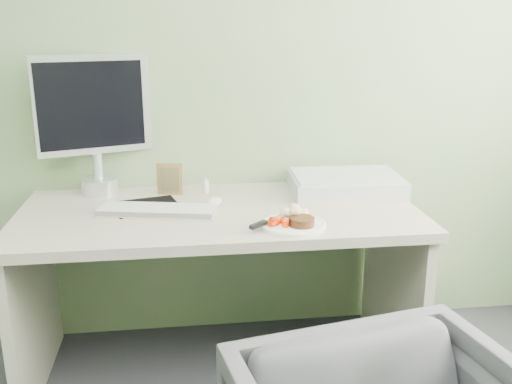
{
  "coord_description": "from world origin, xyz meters",
  "views": [
    {
      "loc": [
        -0.13,
        -0.55,
        1.45
      ],
      "look_at": [
        0.13,
        1.5,
        0.83
      ],
      "focal_mm": 40.0,
      "sensor_mm": 36.0,
      "label": 1
    }
  ],
  "objects": [
    {
      "name": "wall_back",
      "position": [
        0.0,
        2.0,
        1.35
      ],
      "size": [
        3.5,
        0.0,
        3.5
      ],
      "primitive_type": "plane",
      "rotation": [
        1.57,
        0.0,
        0.0
      ],
      "color": "gray",
      "rests_on": "floor"
    },
    {
      "name": "desk",
      "position": [
        0.0,
        1.62,
        0.55
      ],
      "size": [
        1.6,
        0.75,
        0.73
      ],
      "color": "beige",
      "rests_on": "floor"
    },
    {
      "name": "plate",
      "position": [
        0.26,
        1.39,
        0.74
      ],
      "size": [
        0.24,
        0.24,
        0.01
      ],
      "primitive_type": "cylinder",
      "color": "white",
      "rests_on": "desk"
    },
    {
      "name": "steak",
      "position": [
        0.28,
        1.36,
        0.76
      ],
      "size": [
        0.12,
        0.12,
        0.03
      ],
      "primitive_type": "cylinder",
      "rotation": [
        0.0,
        0.0,
        0.33
      ],
      "color": "black",
      "rests_on": "plate"
    },
    {
      "name": "potato_pile",
      "position": [
        0.28,
        1.45,
        0.77
      ],
      "size": [
        0.11,
        0.08,
        0.05
      ],
      "primitive_type": "ellipsoid",
      "rotation": [
        0.0,
        0.0,
        0.15
      ],
      "color": "tan",
      "rests_on": "plate"
    },
    {
      "name": "carrot_heap",
      "position": [
        0.2,
        1.37,
        0.76
      ],
      "size": [
        0.06,
        0.06,
        0.04
      ],
      "primitive_type": "cube",
      "rotation": [
        0.0,
        0.0,
        -0.17
      ],
      "color": "#FF3505",
      "rests_on": "plate"
    },
    {
      "name": "steak_knife",
      "position": [
        0.15,
        1.38,
        0.75
      ],
      "size": [
        0.17,
        0.16,
        0.02
      ],
      "rotation": [
        0.0,
        0.0,
        0.75
      ],
      "color": "silver",
      "rests_on": "plate"
    },
    {
      "name": "mousepad",
      "position": [
        -0.29,
        1.7,
        0.73
      ],
      "size": [
        0.31,
        0.29,
        0.0
      ],
      "primitive_type": "cube",
      "rotation": [
        0.0,
        0.0,
        0.27
      ],
      "color": "black",
      "rests_on": "desk"
    },
    {
      "name": "keyboard",
      "position": [
        -0.24,
        1.6,
        0.75
      ],
      "size": [
        0.47,
        0.23,
        0.02
      ],
      "primitive_type": "cube",
      "rotation": [
        0.0,
        0.0,
        -0.21
      ],
      "color": "white",
      "rests_on": "desk"
    },
    {
      "name": "computer_mouse",
      "position": [
        -0.02,
        1.67,
        0.75
      ],
      "size": [
        0.09,
        0.11,
        0.03
      ],
      "primitive_type": "ellipsoid",
      "rotation": [
        0.0,
        0.0,
        -0.34
      ],
      "color": "white",
      "rests_on": "desk"
    },
    {
      "name": "photo_frame",
      "position": [
        -0.2,
        1.86,
        0.8
      ],
      "size": [
        0.11,
        0.04,
        0.14
      ],
      "primitive_type": "cube",
      "rotation": [
        0.0,
        0.0,
        -0.25
      ],
      "color": "olive",
      "rests_on": "desk"
    },
    {
      "name": "eyedrop_bottle",
      "position": [
        -0.04,
        1.86,
        0.76
      ],
      "size": [
        0.03,
        0.03,
        0.08
      ],
      "color": "white",
      "rests_on": "desk"
    },
    {
      "name": "scanner",
      "position": [
        0.57,
        1.79,
        0.77
      ],
      "size": [
        0.49,
        0.34,
        0.07
      ],
      "primitive_type": "cube",
      "rotation": [
        0.0,
        0.0,
        -0.04
      ],
      "color": "silver",
      "rests_on": "desk"
    },
    {
      "name": "monitor",
      "position": [
        -0.51,
        1.94,
        1.07
      ],
      "size": [
        0.49,
        0.2,
        0.6
      ],
      "rotation": [
        0.0,
        0.0,
        0.31
      ],
      "color": "silver",
      "rests_on": "desk"
    }
  ]
}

